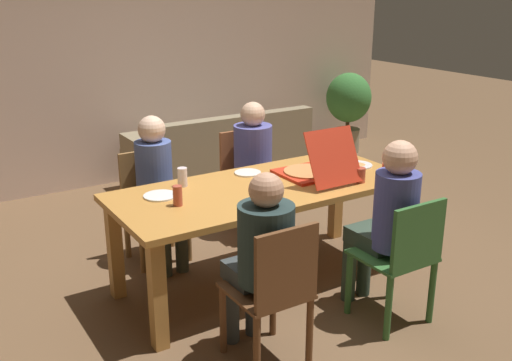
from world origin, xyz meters
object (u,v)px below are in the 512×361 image
Objects in this scene: chair_0 at (274,291)px; potted_plant at (348,104)px; pizza_box_0 at (313,170)px; plate_2 at (248,173)px; drinking_glass_1 at (360,175)px; drinking_glass_3 at (178,196)px; chair_1 at (152,201)px; dining_table at (263,199)px; person_1 at (158,180)px; couch at (220,158)px; drinking_glass_0 at (182,177)px; person_3 at (256,158)px; drinking_glass_2 at (387,172)px; chair_3 at (248,178)px; person_0 at (261,250)px; plate_1 at (357,165)px; chair_2 at (402,257)px; plate_0 at (160,196)px.

chair_0 is 0.87× the size of potted_plant.
pizza_box_0 is 0.50m from plate_2.
drinking_glass_3 is at bearing 168.55° from drinking_glass_1.
chair_0 is at bearing -90.00° from chair_1.
person_1 reaches higher than dining_table.
couch is at bearing 66.45° from chair_0.
couch is (1.34, 1.91, -0.54)m from drinking_glass_0.
dining_table is 1.83× the size of person_3.
drinking_glass_2 is at bearing -90.57° from couch.
chair_0 is 1.55× the size of pizza_box_0.
chair_0 is at bearing -117.18° from chair_3.
chair_0 reaches higher than drinking_glass_0.
plate_2 is 1.49× the size of drinking_glass_3.
person_0 reaches higher than drinking_glass_0.
person_0 is 1.30× the size of chair_3.
chair_1 is at bearing 91.49° from drinking_glass_0.
drinking_glass_1 is at bearing -41.91° from person_1.
drinking_glass_0 reaches higher than drinking_glass_2.
plate_1 is (1.40, -0.71, 0.08)m from person_1.
person_3 is (0.95, 1.58, 0.01)m from person_0.
pizza_box_0 is at bearing -175.71° from plate_1.
person_1 is at bearing 90.00° from person_0.
drinking_glass_2 is (0.38, 0.57, 0.35)m from chair_2.
potted_plant is (3.63, 2.29, -0.13)m from plate_0.
dining_table is at bearing 3.02° from drinking_glass_3.
person_3 is (0.95, 1.72, 0.20)m from chair_0.
person_3 is 8.99× the size of drinking_glass_2.
pizza_box_0 is at bearing -91.14° from chair_3.
person_3 is 1.08m from drinking_glass_0.
dining_table is 20.24× the size of drinking_glass_1.
plate_1 is (0.47, 0.04, -0.05)m from pizza_box_0.
drinking_glass_2 reaches higher than chair_1.
chair_3 is (0.95, 1.85, -0.02)m from chair_0.
drinking_glass_1 is (1.15, -1.17, 0.34)m from chair_1.
drinking_glass_2 is at bearing -72.21° from person_3.
potted_plant reaches higher than chair_1.
person_0 reaches higher than chair_2.
chair_0 is 1.25m from drinking_glass_0.
chair_3 is at bearing 33.37° from plate_0.
person_3 reaches higher than drinking_glass_3.
pizza_box_0 is (-0.02, -0.83, 0.12)m from person_3.
person_1 reaches higher than chair_0.
chair_3 is (0.95, 0.08, 0.01)m from chair_1.
drinking_glass_3 is (-0.74, -0.34, 0.06)m from plate_2.
person_3 is (0.95, -0.06, 0.23)m from chair_1.
chair_1 is 1.48× the size of pizza_box_0.
drinking_glass_0 is at bearing 27.62° from plate_0.
person_0 is 1.20m from pizza_box_0.
person_3 is at bearing 28.65° from drinking_glass_0.
chair_2 is at bearing -11.10° from person_0.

